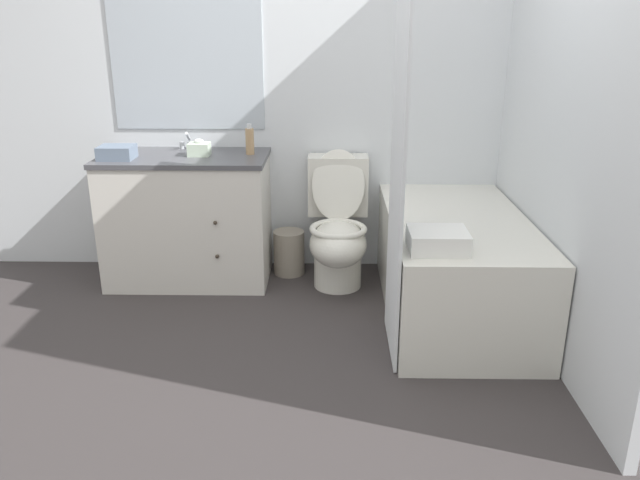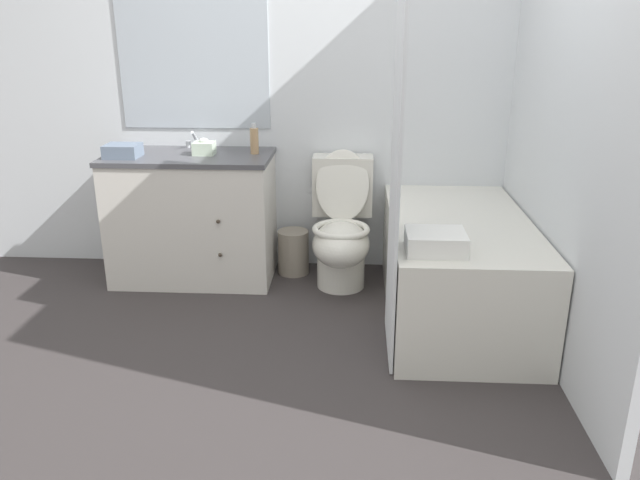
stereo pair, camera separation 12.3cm
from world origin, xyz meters
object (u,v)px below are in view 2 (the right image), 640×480
(vanity_cabinet, at_px, (193,216))
(bathtub, at_px, (456,267))
(wastebasket, at_px, (293,252))
(tissue_box, at_px, (204,148))
(hand_towel_folded, at_px, (123,151))
(toilet, at_px, (341,230))
(bath_towel_folded, at_px, (436,242))
(soap_dispenser, at_px, (254,140))
(sink_faucet, at_px, (196,143))

(vanity_cabinet, relative_size, bathtub, 0.70)
(bathtub, bearing_deg, wastebasket, 150.30)
(tissue_box, xyz_separation_m, hand_towel_folded, (-0.47, -0.11, -0.00))
(toilet, height_order, bath_towel_folded, toilet)
(wastebasket, height_order, hand_towel_folded, hand_towel_folded)
(bath_towel_folded, bearing_deg, toilet, 116.72)
(toilet, distance_m, soap_dispenser, 0.78)
(vanity_cabinet, bearing_deg, soap_dispenser, 5.56)
(sink_faucet, distance_m, wastebasket, 0.96)
(toilet, xyz_separation_m, tissue_box, (-0.86, 0.05, 0.50))
(bath_towel_folded, bearing_deg, bathtub, 69.00)
(hand_towel_folded, bearing_deg, bathtub, -9.99)
(toilet, bearing_deg, hand_towel_folded, -177.69)
(bath_towel_folded, bearing_deg, hand_towel_folded, 154.18)
(soap_dispenser, xyz_separation_m, hand_towel_folded, (-0.78, -0.15, -0.05))
(vanity_cabinet, height_order, sink_faucet, sink_faucet)
(sink_faucet, bearing_deg, toilet, -15.14)
(vanity_cabinet, distance_m, bath_towel_folded, 1.74)
(bathtub, distance_m, bath_towel_folded, 0.65)
(sink_faucet, relative_size, bath_towel_folded, 0.51)
(sink_faucet, xyz_separation_m, bathtub, (1.62, -0.66, -0.57))
(sink_faucet, relative_size, tissue_box, 1.10)
(bath_towel_folded, bearing_deg, vanity_cabinet, 145.43)
(toilet, distance_m, hand_towel_folded, 1.42)
(bathtub, height_order, wastebasket, bathtub)
(vanity_cabinet, bearing_deg, tissue_box, -2.68)
(toilet, xyz_separation_m, wastebasket, (-0.32, 0.16, -0.21))
(sink_faucet, bearing_deg, bath_towel_folded, -39.73)
(hand_towel_folded, bearing_deg, soap_dispenser, 10.92)
(bathtub, bearing_deg, hand_towel_folded, 170.01)
(sink_faucet, relative_size, soap_dispenser, 0.75)
(wastebasket, relative_size, soap_dispenser, 1.55)
(sink_faucet, xyz_separation_m, bath_towel_folded, (1.42, -1.18, -0.23))
(wastebasket, bearing_deg, bathtub, -29.70)
(vanity_cabinet, distance_m, toilet, 0.96)
(sink_faucet, bearing_deg, soap_dispenser, -21.63)
(soap_dispenser, height_order, hand_towel_folded, soap_dispenser)
(toilet, bearing_deg, sink_faucet, 164.86)
(tissue_box, distance_m, bath_towel_folded, 1.66)
(toilet, relative_size, soap_dispenser, 4.45)
(tissue_box, height_order, bath_towel_folded, tissue_box)
(hand_towel_folded, bearing_deg, vanity_cabinet, 16.56)
(sink_faucet, height_order, bath_towel_folded, sink_faucet)
(sink_faucet, height_order, bathtub, sink_faucet)
(bathtub, xyz_separation_m, wastebasket, (-0.99, 0.56, -0.14))
(wastebasket, bearing_deg, hand_towel_folded, -168.19)
(tissue_box, relative_size, hand_towel_folded, 0.63)
(soap_dispenser, bearing_deg, bathtub, -22.51)
(sink_faucet, bearing_deg, tissue_box, -64.05)
(sink_faucet, distance_m, bathtub, 1.84)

